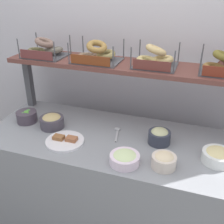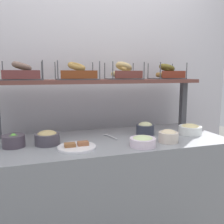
# 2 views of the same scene
# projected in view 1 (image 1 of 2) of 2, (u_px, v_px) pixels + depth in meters

# --- Properties ---
(back_wall) EXTENTS (2.90, 0.06, 2.40)m
(back_wall) POSITION_uv_depth(u_px,v_px,m) (135.00, 63.00, 2.11)
(back_wall) COLOR silver
(back_wall) RESTS_ON ground_plane
(deli_counter) EXTENTS (1.70, 0.70, 0.85)m
(deli_counter) POSITION_uv_depth(u_px,v_px,m) (112.00, 187.00, 2.00)
(deli_counter) COLOR gray
(deli_counter) RESTS_ON ground_plane
(shelf_riser_left) EXTENTS (0.05, 0.05, 0.40)m
(shelf_riser_left) POSITION_uv_depth(u_px,v_px,m) (29.00, 82.00, 2.17)
(shelf_riser_left) COLOR #4C4C51
(shelf_riser_left) RESTS_ON deli_counter
(upper_shelf) EXTENTS (1.66, 0.32, 0.03)m
(upper_shelf) POSITION_uv_depth(u_px,v_px,m) (125.00, 65.00, 1.85)
(upper_shelf) COLOR brown
(upper_shelf) RESTS_ON shelf_riser_left
(bowl_egg_salad) EXTENTS (0.18, 0.18, 0.08)m
(bowl_egg_salad) POSITION_uv_depth(u_px,v_px,m) (218.00, 156.00, 1.56)
(bowl_egg_salad) COLOR white
(bowl_egg_salad) RESTS_ON deli_counter
(bowl_veggie_mix) EXTENTS (0.15, 0.15, 0.09)m
(bowl_veggie_mix) POSITION_uv_depth(u_px,v_px,m) (27.00, 116.00, 1.99)
(bowl_veggie_mix) COLOR #473D48
(bowl_veggie_mix) RESTS_ON deli_counter
(bowl_scallion_spread) EXTENTS (0.17, 0.17, 0.07)m
(bowl_scallion_spread) POSITION_uv_depth(u_px,v_px,m) (125.00, 158.00, 1.55)
(bowl_scallion_spread) COLOR white
(bowl_scallion_spread) RESTS_ON deli_counter
(bowl_hummus) EXTENTS (0.17, 0.17, 0.10)m
(bowl_hummus) POSITION_uv_depth(u_px,v_px,m) (52.00, 121.00, 1.91)
(bowl_hummus) COLOR #47414B
(bowl_hummus) RESTS_ON deli_counter
(bowl_tuna_salad) EXTENTS (0.14, 0.14, 0.10)m
(bowl_tuna_salad) POSITION_uv_depth(u_px,v_px,m) (159.00, 136.00, 1.73)
(bowl_tuna_salad) COLOR #333745
(bowl_tuna_salad) RESTS_ON deli_counter
(bowl_potato_salad) EXTENTS (0.14, 0.14, 0.09)m
(bowl_potato_salad) POSITION_uv_depth(u_px,v_px,m) (164.00, 160.00, 1.52)
(bowl_potato_salad) COLOR beige
(bowl_potato_salad) RESTS_ON deli_counter
(serving_plate_white) EXTENTS (0.25, 0.25, 0.04)m
(serving_plate_white) POSITION_uv_depth(u_px,v_px,m) (65.00, 141.00, 1.76)
(serving_plate_white) COLOR white
(serving_plate_white) RESTS_ON deli_counter
(serving_spoon_near_plate) EXTENTS (0.06, 0.17, 0.01)m
(serving_spoon_near_plate) POSITION_uv_depth(u_px,v_px,m) (117.00, 132.00, 1.86)
(serving_spoon_near_plate) COLOR #B7B7BC
(serving_spoon_near_plate) RESTS_ON deli_counter
(bagel_basket_poppy) EXTENTS (0.29, 0.26, 0.14)m
(bagel_basket_poppy) POSITION_uv_depth(u_px,v_px,m) (45.00, 50.00, 1.97)
(bagel_basket_poppy) COLOR #4C4C51
(bagel_basket_poppy) RESTS_ON upper_shelf
(bagel_basket_everything) EXTENTS (0.32, 0.27, 0.14)m
(bagel_basket_everything) POSITION_uv_depth(u_px,v_px,m) (97.00, 55.00, 1.86)
(bagel_basket_everything) COLOR #4C4C51
(bagel_basket_everything) RESTS_ON upper_shelf
(bagel_basket_plain) EXTENTS (0.27, 0.24, 0.15)m
(bagel_basket_plain) POSITION_uv_depth(u_px,v_px,m) (155.00, 59.00, 1.76)
(bagel_basket_plain) COLOR #4C4C51
(bagel_basket_plain) RESTS_ON upper_shelf
(bagel_basket_cinnamon_raisin) EXTENTS (0.26, 0.24, 0.14)m
(bagel_basket_cinnamon_raisin) POSITION_uv_depth(u_px,v_px,m) (222.00, 65.00, 1.64)
(bagel_basket_cinnamon_raisin) COLOR #4C4C51
(bagel_basket_cinnamon_raisin) RESTS_ON upper_shelf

